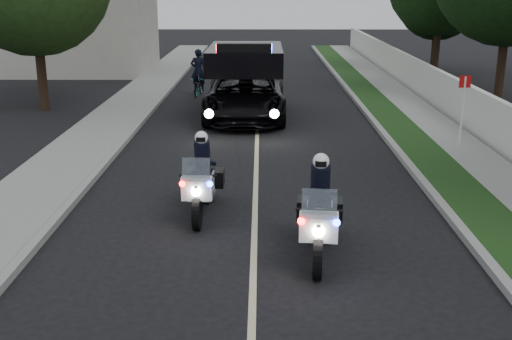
# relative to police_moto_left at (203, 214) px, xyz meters

# --- Properties ---
(ground) EXTENTS (120.00, 120.00, 0.00)m
(ground) POSITION_rel_police_moto_left_xyz_m (1.13, -3.56, 0.00)
(ground) COLOR black
(ground) RESTS_ON ground
(curb_right) EXTENTS (0.20, 60.00, 0.15)m
(curb_right) POSITION_rel_police_moto_left_xyz_m (5.23, 6.44, 0.07)
(curb_right) COLOR gray
(curb_right) RESTS_ON ground
(grass_verge) EXTENTS (1.20, 60.00, 0.16)m
(grass_verge) POSITION_rel_police_moto_left_xyz_m (5.93, 6.44, 0.08)
(grass_verge) COLOR #193814
(grass_verge) RESTS_ON ground
(sidewalk_right) EXTENTS (1.40, 60.00, 0.16)m
(sidewalk_right) POSITION_rel_police_moto_left_xyz_m (7.23, 6.44, 0.08)
(sidewalk_right) COLOR gray
(sidewalk_right) RESTS_ON ground
(property_wall) EXTENTS (0.22, 60.00, 1.50)m
(property_wall) POSITION_rel_police_moto_left_xyz_m (8.23, 6.44, 0.75)
(property_wall) COLOR beige
(property_wall) RESTS_ON ground
(curb_left) EXTENTS (0.20, 60.00, 0.15)m
(curb_left) POSITION_rel_police_moto_left_xyz_m (-2.97, 6.44, 0.07)
(curb_left) COLOR gray
(curb_left) RESTS_ON ground
(sidewalk_left) EXTENTS (2.00, 60.00, 0.16)m
(sidewalk_left) POSITION_rel_police_moto_left_xyz_m (-4.07, 6.44, 0.08)
(sidewalk_left) COLOR gray
(sidewalk_left) RESTS_ON ground
(building_far) EXTENTS (8.00, 6.00, 7.00)m
(building_far) POSITION_rel_police_moto_left_xyz_m (-8.87, 22.44, 3.50)
(building_far) COLOR #A8A396
(building_far) RESTS_ON ground
(lane_marking) EXTENTS (0.12, 50.00, 0.01)m
(lane_marking) POSITION_rel_police_moto_left_xyz_m (1.13, 6.44, 0.00)
(lane_marking) COLOR #BFB78C
(lane_marking) RESTS_ON ground
(police_moto_left) EXTENTS (0.78, 2.13, 1.79)m
(police_moto_left) POSITION_rel_police_moto_left_xyz_m (0.00, 0.00, 0.00)
(police_moto_left) COLOR silver
(police_moto_left) RESTS_ON ground
(police_moto_right) EXTENTS (1.00, 2.28, 1.88)m
(police_moto_right) POSITION_rel_police_moto_left_xyz_m (2.31, -2.11, 0.00)
(police_moto_right) COLOR silver
(police_moto_right) RESTS_ON ground
(police_suv) EXTENTS (2.89, 6.19, 3.00)m
(police_suv) POSITION_rel_police_moto_left_xyz_m (0.68, 10.05, 0.00)
(police_suv) COLOR black
(police_suv) RESTS_ON ground
(bicycle) EXTENTS (0.70, 1.58, 0.80)m
(bicycle) POSITION_rel_police_moto_left_xyz_m (-1.49, 14.81, 0.00)
(bicycle) COLOR black
(bicycle) RESTS_ON ground
(cyclist) EXTENTS (0.70, 0.50, 1.83)m
(cyclist) POSITION_rel_police_moto_left_xyz_m (-1.49, 14.81, 0.00)
(cyclist) COLOR black
(cyclist) RESTS_ON ground
(sign_post) EXTENTS (0.39, 0.39, 2.29)m
(sign_post) POSITION_rel_police_moto_left_xyz_m (7.13, 5.41, 0.00)
(sign_post) COLOR #B10C23
(sign_post) RESTS_ON ground
(tree_right_c) EXTENTS (6.81, 6.81, 10.35)m
(tree_right_c) POSITION_rel_police_moto_left_xyz_m (11.26, 13.71, 0.00)
(tree_right_c) COLOR black
(tree_right_c) RESTS_ON ground
(tree_right_d) EXTENTS (6.42, 6.42, 9.44)m
(tree_right_d) POSITION_rel_police_moto_left_xyz_m (10.72, 21.75, 0.00)
(tree_right_d) COLOR #163612
(tree_right_d) RESTS_ON ground
(tree_right_e) EXTENTS (5.90, 5.90, 7.79)m
(tree_right_e) POSITION_rel_police_moto_left_xyz_m (11.04, 23.27, 0.00)
(tree_right_e) COLOR black
(tree_right_e) RESTS_ON ground
(tree_left_near) EXTENTS (6.05, 6.05, 9.67)m
(tree_left_near) POSITION_rel_police_moto_left_xyz_m (-7.20, 11.46, 0.00)
(tree_left_near) COLOR #224216
(tree_left_near) RESTS_ON ground
(tree_left_far) EXTENTS (8.46, 8.46, 11.93)m
(tree_left_far) POSITION_rel_police_moto_left_xyz_m (-8.07, 22.81, 0.00)
(tree_left_far) COLOR black
(tree_left_far) RESTS_ON ground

